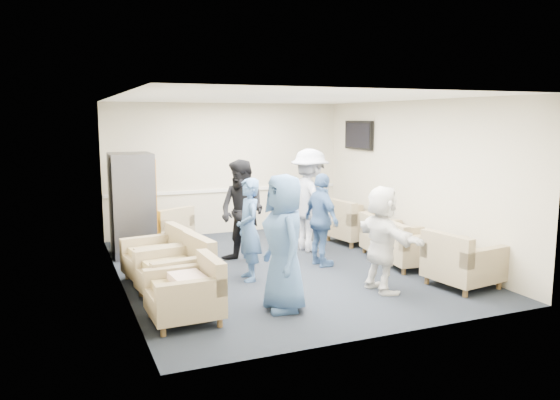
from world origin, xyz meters
name	(u,v)px	position (x,y,z in m)	size (l,w,h in m)	color
floor	(282,268)	(0.00, 0.00, 0.00)	(6.00, 6.00, 0.00)	black
ceiling	(282,98)	(0.00, 0.00, 2.70)	(6.00, 6.00, 0.00)	white
back_wall	(227,169)	(0.00, 3.00, 1.35)	(5.00, 0.02, 2.70)	beige
front_wall	(390,216)	(0.00, -3.00, 1.35)	(5.00, 0.02, 2.70)	beige
left_wall	(119,193)	(-2.50, 0.00, 1.35)	(0.02, 6.00, 2.70)	beige
right_wall	(414,178)	(2.50, 0.00, 1.35)	(0.02, 6.00, 2.70)	beige
chair_rail	(227,190)	(0.00, 2.98, 0.90)	(4.98, 0.04, 0.06)	silver
tv	(359,135)	(2.44, 1.80, 2.05)	(0.10, 1.00, 0.58)	black
armchair_left_near	(189,295)	(-1.93, -1.73, 0.32)	(0.84, 0.84, 0.65)	#8E7C5B
armchair_left_mid	(179,273)	(-1.86, -0.86, 0.34)	(0.99, 0.99, 0.69)	#8E7C5B
armchair_left_far	(161,259)	(-1.94, 0.03, 0.34)	(0.97, 0.97, 0.68)	#8E7C5B
armchair_right_near	(460,264)	(1.95, -1.91, 0.34)	(0.98, 0.98, 0.69)	#8E7C5B
armchair_right_midnear	(409,248)	(1.88, -0.78, 0.32)	(0.87, 0.87, 0.65)	#8E7C5B
armchair_right_midfar	(386,239)	(1.96, 0.00, 0.31)	(0.88, 0.88, 0.62)	#8E7C5B
armchair_right_far	(353,224)	(1.95, 1.13, 0.36)	(1.02, 1.02, 0.73)	#8E7C5B
armchair_corner	(167,229)	(-1.41, 2.27, 0.32)	(1.06, 1.06, 0.63)	#8E7C5B
vending_machine	(132,204)	(-2.09, 1.79, 0.90)	(0.73, 0.85, 1.80)	#54545C
backpack	(194,278)	(-1.65, -0.88, 0.25)	(0.29, 0.21, 0.49)	black
pillow	(188,281)	(-1.94, -1.73, 0.50)	(0.48, 0.37, 0.14)	silver
person_front_left	(284,243)	(-0.72, -1.79, 0.86)	(0.84, 0.55, 1.72)	#3C5E91
person_mid_left	(249,229)	(-0.71, -0.41, 0.76)	(0.56, 0.37, 1.53)	#3C5E91
person_back_left	(242,212)	(-0.50, 0.49, 0.86)	(0.84, 0.65, 1.73)	black
person_back_right	(310,200)	(0.90, 0.88, 0.93)	(1.20, 0.69, 1.85)	silver
person_mid_right	(322,220)	(0.64, -0.12, 0.76)	(0.89, 0.37, 1.52)	#3C5E91
person_front_right	(382,239)	(0.81, -1.63, 0.74)	(1.38, 0.44, 1.49)	white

